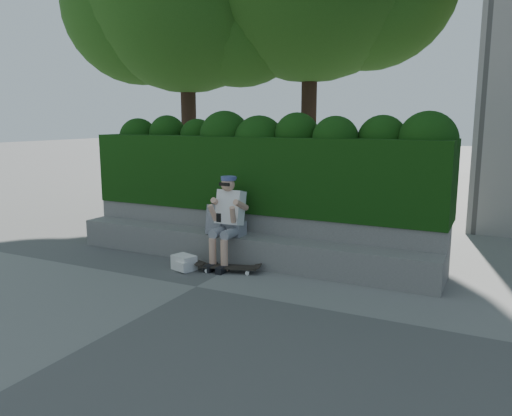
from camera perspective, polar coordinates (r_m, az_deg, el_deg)
The scene contains 8 objects.
ground at distance 6.85m, azimuth -6.84°, elevation -8.91°, with size 80.00×80.00×0.00m, color slate.
bench_ledge at distance 7.81m, azimuth -1.81°, elevation -4.72°, with size 6.00×0.45×0.45m, color gray.
planter_wall at distance 8.18m, azimuth -0.23°, elevation -2.95°, with size 6.00×0.50×0.75m, color gray.
hedge at distance 8.22m, azimuth 0.48°, elevation 4.01°, with size 6.00×1.00×1.20m, color black.
person at distance 7.58m, azimuth -3.17°, elevation -1.09°, with size 0.40×0.76×1.38m.
skateboard at distance 7.41m, azimuth -3.19°, elevation -6.77°, with size 0.89×0.45×0.09m.
backpack_plaid at distance 7.79m, azimuth -4.44°, elevation -1.34°, with size 0.32×0.17×0.46m, color #A9A9AE.
backpack_ground at distance 7.58m, azimuth -8.23°, elevation -6.18°, with size 0.34×0.24×0.22m, color white.
Camera 1 is at (3.60, -5.38, 2.23)m, focal length 35.00 mm.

